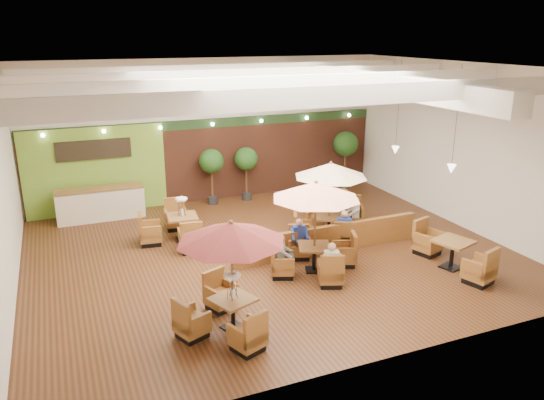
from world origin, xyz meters
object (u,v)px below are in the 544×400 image
booth_divider (329,239)px  diner_4 (354,212)px  table_4 (452,255)px  diner_1 (299,235)px  diner_0 (331,259)px  table_0 (229,253)px  topiary_2 (346,146)px  table_5 (331,202)px  table_1 (315,210)px  diner_3 (344,225)px  topiary_1 (246,161)px  diner_2 (283,251)px  table_3 (174,227)px  topiary_0 (211,163)px  service_counter (101,204)px  table_2 (330,186)px

booth_divider → diner_4: diner_4 is taller
table_4 → diner_1: (-3.69, 2.29, 0.33)m
diner_0 → table_0: bearing=-142.8°
booth_divider → topiary_2: size_ratio=2.51×
table_5 → table_1: bearing=-112.9°
diner_3 → topiary_1: bearing=120.1°
diner_0 → diner_2: size_ratio=1.00×
table_4 → diner_2: bearing=146.4°
table_3 → topiary_1: topiary_1 is taller
table_0 → diner_0: table_0 is taller
table_5 → table_4: bearing=-72.0°
booth_divider → topiary_0: bearing=107.2°
table_0 → table_4: table_0 is taller
table_4 → table_0: bearing=168.1°
diner_2 → table_4: bearing=96.1°
service_counter → topiary_1: 5.69m
table_1 → topiary_2: (4.98, 6.96, 0.02)m
table_5 → topiary_2: bearing=61.9°
table_5 → diner_3: diner_3 is taller
booth_divider → diner_3: diner_3 is taller
table_2 → topiary_0: 5.47m
booth_divider → table_3: 4.95m
table_3 → diner_2: (2.15, -3.71, 0.28)m
diner_3 → diner_4: diner_4 is taller
table_1 → table_5: size_ratio=1.07×
topiary_2 → diner_1: 7.87m
booth_divider → diner_0: 2.27m
table_2 → diner_1: (-1.60, -1.13, -1.00)m
table_4 → topiary_1: bearing=93.3°
table_4 → topiary_2: topiary_2 is taller
diner_1 → topiary_2: bearing=-117.6°
table_0 → diner_4: size_ratio=3.45×
service_counter → booth_divider: 8.38m
table_1 → diner_3: table_1 is taller
table_5 → diner_4: 2.41m
diner_0 → diner_3: bearing=71.7°
topiary_2 → booth_divider: bearing=-123.6°
table_2 → booth_divider: bearing=-93.6°
service_counter → table_0: (1.96, -8.77, 1.28)m
table_2 → table_5: bearing=84.4°
topiary_0 → diner_2: bearing=-90.6°
table_1 → table_2: 2.64m
topiary_0 → diner_3: (2.50, -5.79, -0.87)m
diner_2 → topiary_2: bearing=161.5°
table_1 → table_3: size_ratio=0.97×
table_5 → table_0: bearing=-122.6°
table_4 → diner_1: bearing=130.5°
table_0 → topiary_0: table_0 is taller
table_4 → topiary_1: size_ratio=1.41×
diner_0 → topiary_0: bearing=115.1°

